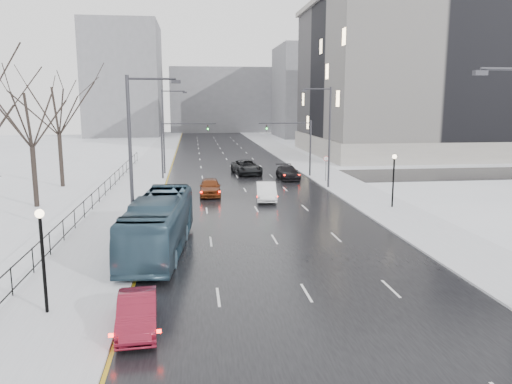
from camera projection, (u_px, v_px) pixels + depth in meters
name	position (u px, v px, depth m)	size (l,w,h in m)	color
road	(230.00, 165.00, 68.51)	(16.00, 150.00, 0.04)	black
cross_road	(238.00, 178.00, 56.79)	(130.00, 10.00, 0.04)	black
sidewalk_left	(152.00, 166.00, 67.21)	(5.00, 150.00, 0.16)	silver
sidewalk_right	(305.00, 163.00, 69.79)	(5.00, 150.00, 0.16)	silver
park_strip	(79.00, 167.00, 66.04)	(14.00, 150.00, 0.12)	white
tree_park_d	(37.00, 208.00, 40.94)	(8.75, 8.75, 12.50)	black
tree_park_e	(63.00, 187.00, 50.65)	(9.45, 9.45, 13.50)	black
iron_fence	(87.00, 205.00, 37.46)	(0.06, 70.00, 1.30)	black
streetlight_r_mid	(327.00, 132.00, 48.99)	(2.95, 0.25, 10.00)	#2D2D33
streetlight_l_near	(135.00, 156.00, 27.46)	(2.95, 0.25, 10.00)	#2D2D33
streetlight_l_far	(165.00, 127.00, 58.69)	(2.95, 0.25, 10.00)	#2D2D33
lamppost_l	(42.00, 246.00, 19.77)	(0.36, 0.36, 4.28)	black
lamppost_r_mid	(394.00, 173.00, 40.05)	(0.36, 0.36, 4.28)	black
mast_signal_right	(301.00, 141.00, 56.96)	(6.10, 0.33, 6.50)	#2D2D33
mast_signal_left	(172.00, 143.00, 55.16)	(6.10, 0.33, 6.50)	#2D2D33
no_uturn_sign	(326.00, 161.00, 53.61)	(0.60, 0.06, 2.70)	#2D2D33
civic_building	(435.00, 86.00, 82.53)	(41.00, 31.00, 24.80)	gray
bldg_far_right	(326.00, 92.00, 123.68)	(24.00, 20.00, 22.00)	slate
bldg_far_left	(124.00, 80.00, 126.76)	(18.00, 22.00, 28.00)	slate
bldg_far_center	(223.00, 100.00, 145.49)	(30.00, 18.00, 18.00)	slate
sedan_left_near	(137.00, 313.00, 18.86)	(1.43, 4.10, 1.35)	maroon
bus	(159.00, 224.00, 28.57)	(2.72, 11.63, 3.24)	#304B5D
sedan_center_near	(210.00, 187.00, 45.88)	(1.91, 4.75, 1.62)	#672B11
sedan_right_near	(266.00, 191.00, 43.72)	(1.68, 4.80, 1.58)	white
sedan_right_cross	(247.00, 167.00, 59.52)	(2.82, 6.11, 1.70)	black
sedan_right_far	(288.00, 172.00, 55.78)	(2.09, 5.15, 1.49)	black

